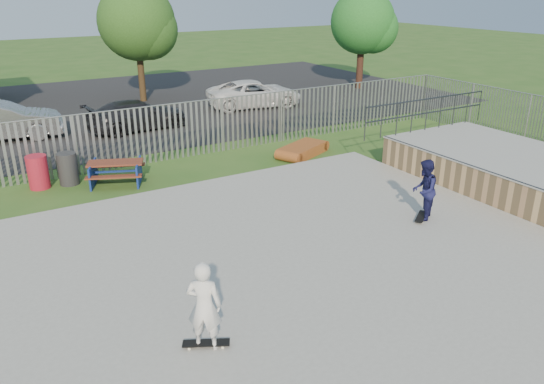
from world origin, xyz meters
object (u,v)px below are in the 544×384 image
trash_bin_red (38,172)px  car_silver (0,121)px  trash_bin_grey (68,169)px  tree_right (363,22)px  car_white (255,94)px  skater_navy (424,190)px  tree_mid (137,22)px  car_dark (137,115)px  funbox (303,150)px  picnic_table (116,172)px  skater_white (204,306)px

trash_bin_red → car_silver: car_silver is taller
trash_bin_grey → tree_right: tree_right is taller
car_white → skater_navy: bearing=177.6°
car_silver → tree_right: tree_right is taller
car_white → tree_mid: 7.07m
trash_bin_red → tree_right: bearing=22.9°
trash_bin_red → car_white: size_ratio=0.21×
car_dark → tree_mid: size_ratio=0.72×
funbox → trash_bin_grey: bearing=146.8°
funbox → tree_right: bearing=17.8°
car_silver → picnic_table: bearing=-151.8°
trash_bin_grey → car_silver: car_silver is taller
tree_right → car_silver: bearing=-175.2°
picnic_table → trash_bin_red: (-2.16, 0.80, 0.15)m
funbox → car_silver: size_ratio=0.46×
car_dark → skater_white: 15.59m
funbox → picnic_table: bearing=151.0°
picnic_table → trash_bin_grey: size_ratio=2.06×
picnic_table → tree_mid: 13.30m
car_white → skater_navy: skater_navy is taller
funbox → skater_navy: 6.67m
funbox → tree_right: size_ratio=0.38×
funbox → trash_bin_red: bearing=146.9°
trash_bin_red → trash_bin_grey: trash_bin_red is taller
funbox → car_silver: car_silver is taller
car_dark → picnic_table: bearing=150.7°
skater_navy → skater_white: size_ratio=1.00×
car_silver → tree_mid: tree_mid is taller
car_dark → car_white: bearing=-83.8°
tree_right → skater_navy: (-11.11, -16.05, -2.87)m
picnic_table → tree_right: 19.60m
tree_right → skater_white: bearing=-135.2°
skater_navy → trash_bin_grey: bearing=-82.0°
tree_mid → trash_bin_grey: bearing=-118.3°
trash_bin_grey → funbox: bearing=-8.8°
picnic_table → skater_navy: size_ratio=1.30×
car_dark → tree_right: (14.49, 2.82, 3.18)m
tree_right → tree_mid: bearing=166.6°
trash_bin_grey → tree_right: size_ratio=0.18×
picnic_table → skater_white: skater_white is taller
car_white → tree_mid: bearing=55.5°
funbox → car_white: 8.45m
car_white → tree_mid: tree_mid is taller
tree_right → skater_navy: tree_right is taller
tree_right → car_white: bearing=-170.1°
picnic_table → car_dark: (2.62, 6.10, 0.29)m
car_silver → tree_right: bearing=-76.6°
tree_mid → skater_white: (-5.70, -20.93, -3.12)m
tree_mid → car_silver: bearing=-147.8°
skater_white → car_white: bearing=-84.1°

